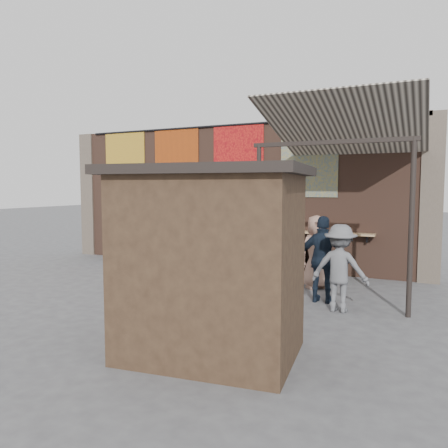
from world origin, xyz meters
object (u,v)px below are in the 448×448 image
object	(u,v)px
scooter_stool_4	(207,254)
diner_right	(135,238)
scooter_stool_8	(297,260)
scooter_stool_9	(323,263)
shelf_box	(272,225)
scooter_stool_1	(150,250)
scooter_stool_3	(187,252)
market_stall	(211,266)
scooter_stool_7	(273,258)
scooter_stool_2	(169,251)
shopper_navy	(323,259)
diner_left	(111,234)
shopper_grey	(340,268)
scooter_stool_0	(134,248)
scooter_stool_5	(228,255)
scooter_stool_6	(249,258)
shopper_tan	(317,252)

from	to	relation	value
scooter_stool_4	diner_right	bearing A→B (deg)	-171.32
scooter_stool_8	scooter_stool_9	bearing A→B (deg)	-2.88
shelf_box	scooter_stool_1	bearing A→B (deg)	-175.31
scooter_stool_9	diner_right	xyz separation A→B (m)	(-5.47, -0.33, 0.39)
scooter_stool_3	market_stall	bearing A→B (deg)	-56.87
scooter_stool_7	diner_right	size ratio (longest dim) A/B	0.56
scooter_stool_2	scooter_stool_8	bearing A→B (deg)	0.35
scooter_stool_8	shopper_navy	bearing A→B (deg)	-63.02
scooter_stool_8	diner_left	bearing A→B (deg)	-177.55
diner_right	scooter_stool_3	bearing A→B (deg)	17.61
scooter_stool_3	scooter_stool_7	world-z (taller)	scooter_stool_7
scooter_stool_3	shopper_navy	size ratio (longest dim) A/B	0.50
shopper_grey	scooter_stool_9	bearing A→B (deg)	-68.13
scooter_stool_1	shopper_grey	size ratio (longest dim) A/B	0.50
scooter_stool_0	diner_right	xyz separation A→B (m)	(0.33, -0.35, 0.35)
shelf_box	shopper_grey	bearing A→B (deg)	-52.32
scooter_stool_5	scooter_stool_6	distance (m)	0.66
scooter_stool_5	shopper_navy	size ratio (longest dim) A/B	0.51
shopper_grey	market_stall	xyz separation A→B (m)	(-1.17, -2.84, 0.41)
scooter_stool_8	shopper_navy	xyz separation A→B (m)	(1.17, -2.30, 0.45)
scooter_stool_9	diner_left	distance (m)	6.48
scooter_stool_5	scooter_stool_2	bearing A→B (deg)	179.55
scooter_stool_6	market_stall	bearing A→B (deg)	-72.95
market_stall	diner_right	bearing A→B (deg)	128.11
scooter_stool_5	shopper_grey	distance (m)	4.49
scooter_stool_1	scooter_stool_4	distance (m)	1.90
shopper_navy	scooter_stool_4	bearing A→B (deg)	-31.41
scooter_stool_2	shopper_grey	xyz separation A→B (m)	(5.43, -2.76, 0.40)
scooter_stool_4	scooter_stool_7	world-z (taller)	scooter_stool_7
scooter_stool_0	shopper_tan	xyz separation A→B (m)	(5.89, -1.14, 0.40)
shopper_grey	scooter_stool_6	bearing A→B (deg)	-39.86
scooter_stool_0	scooter_stool_5	size ratio (longest dim) A/B	1.02
scooter_stool_5	scooter_stool_9	bearing A→B (deg)	0.12
scooter_stool_5	diner_left	distance (m)	3.88
shopper_navy	shopper_grey	world-z (taller)	shopper_navy
scooter_stool_1	scooter_stool_8	size ratio (longest dim) A/B	0.94
scooter_stool_0	scooter_stool_8	distance (m)	5.13
scooter_stool_7	scooter_stool_9	distance (m)	1.31
scooter_stool_2	scooter_stool_3	bearing A→B (deg)	-5.08
scooter_stool_0	scooter_stool_6	bearing A→B (deg)	-0.97
shopper_tan	scooter_stool_4	bearing A→B (deg)	117.47
diner_left	scooter_stool_7	bearing A→B (deg)	8.94
shopper_tan	shopper_grey	bearing A→B (deg)	-107.44
scooter_stool_1	scooter_stool_7	world-z (taller)	scooter_stool_7
diner_right	scooter_stool_8	bearing A→B (deg)	11.93
market_stall	scooter_stool_5	bearing A→B (deg)	106.24
scooter_stool_6	diner_left	distance (m)	4.53
scooter_stool_0	scooter_stool_5	bearing A→B (deg)	-0.44
shopper_navy	market_stall	xyz separation A→B (m)	(-0.76, -3.33, 0.36)
scooter_stool_3	shopper_navy	bearing A→B (deg)	-26.88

